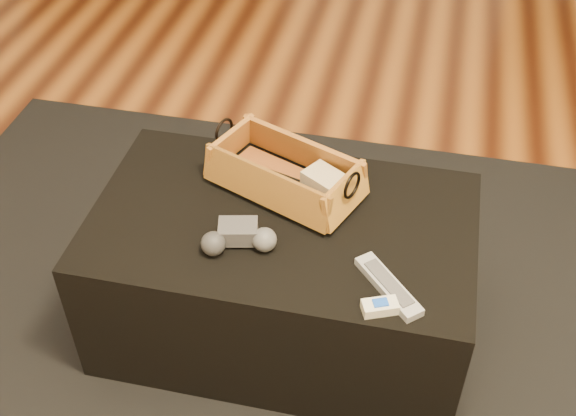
% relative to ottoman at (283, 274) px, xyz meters
% --- Properties ---
extents(floor, '(5.00, 5.50, 0.01)m').
position_rel_ottoman_xyz_m(floor, '(-0.18, 0.02, -0.23)').
color(floor, brown).
rests_on(floor, ground).
extents(area_rug, '(2.60, 2.00, 0.01)m').
position_rel_ottoman_xyz_m(area_rug, '(0.00, -0.05, -0.22)').
color(area_rug, black).
rests_on(area_rug, floor).
extents(ottoman, '(1.00, 0.60, 0.42)m').
position_rel_ottoman_xyz_m(ottoman, '(0.00, 0.00, 0.00)').
color(ottoman, black).
rests_on(ottoman, area_rug).
extents(tv_remote, '(0.22, 0.11, 0.02)m').
position_rel_ottoman_xyz_m(tv_remote, '(-0.04, 0.12, 0.24)').
color(tv_remote, black).
rests_on(tv_remote, wicker_basket).
extents(cloth_bundle, '(0.14, 0.13, 0.06)m').
position_rel_ottoman_xyz_m(cloth_bundle, '(0.09, 0.11, 0.26)').
color(cloth_bundle, tan).
rests_on(cloth_bundle, wicker_basket).
extents(wicker_basket, '(0.46, 0.35, 0.14)m').
position_rel_ottoman_xyz_m(wicker_basket, '(-0.02, 0.12, 0.26)').
color(wicker_basket, brown).
rests_on(wicker_basket, ottoman).
extents(game_controller, '(0.20, 0.14, 0.06)m').
position_rel_ottoman_xyz_m(game_controller, '(-0.08, -0.12, 0.24)').
color(game_controller, '#363639').
rests_on(game_controller, ottoman).
extents(silver_remote, '(0.18, 0.19, 0.02)m').
position_rel_ottoman_xyz_m(silver_remote, '(0.30, -0.18, 0.22)').
color(silver_remote, '#A2A5AA').
rests_on(silver_remote, ottoman).
extents(cream_gadget, '(0.09, 0.07, 0.03)m').
position_rel_ottoman_xyz_m(cream_gadget, '(0.28, -0.25, 0.22)').
color(cream_gadget, beige).
rests_on(cream_gadget, ottoman).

